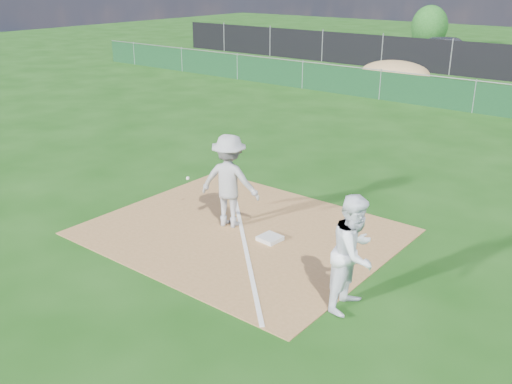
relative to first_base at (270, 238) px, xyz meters
The scene contains 10 objects.
ground 9.00m from the first_base, 94.59° to the left, with size 90.00×90.00×0.00m, color #13410E.
infield_dirt 0.72m from the first_base, behind, with size 6.00×5.00×0.02m, color olive.
foul_line 0.72m from the first_base, behind, with size 0.08×7.00×0.01m, color white.
green_fence 14.00m from the first_base, 92.95° to the left, with size 44.00×0.05×1.20m, color black.
dirt_mound 18.39m from the first_base, 108.13° to the left, with size 3.38×2.60×1.17m, color #A4814F.
first_base is the anchor object (origin of this frame).
play_at_first 1.49m from the first_base, behind, with size 2.02×1.11×2.00m.
runner 2.88m from the first_base, 23.73° to the right, with size 0.95×0.74×1.95m, color white.
car_left 26.83m from the first_base, 103.57° to the left, with size 1.92×4.77×1.63m, color #95979C.
tree_left 33.47m from the first_base, 107.62° to the left, with size 2.54×2.54×3.01m.
Camera 1 is at (7.03, -7.33, 5.12)m, focal length 40.00 mm.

